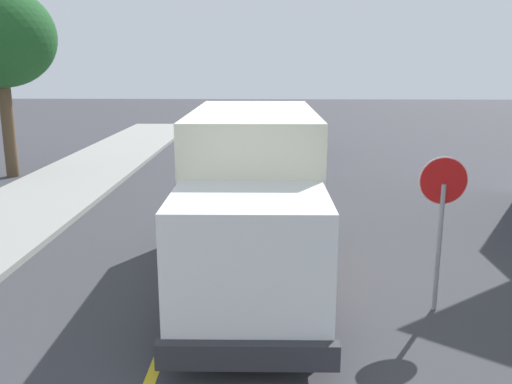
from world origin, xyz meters
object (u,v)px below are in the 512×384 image
object	(u,v)px
parked_car_mid	(282,136)
stop_sign	(442,204)
parked_car_near	(283,166)
box_truck	(253,188)

from	to	relation	value
parked_car_mid	stop_sign	size ratio (longest dim) A/B	1.67
stop_sign	parked_car_mid	bearing A→B (deg)	98.04
parked_car_near	parked_car_mid	distance (m)	7.40
parked_car_mid	parked_car_near	bearing A→B (deg)	-90.93
box_truck	stop_sign	world-z (taller)	box_truck
stop_sign	box_truck	bearing A→B (deg)	155.06
parked_car_mid	stop_sign	world-z (taller)	stop_sign
box_truck	parked_car_mid	distance (m)	14.97
parked_car_near	stop_sign	world-z (taller)	stop_sign
stop_sign	parked_car_near	bearing A→B (deg)	105.15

